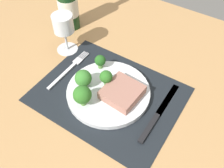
# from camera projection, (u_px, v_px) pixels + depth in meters

# --- Properties ---
(ground_plane) EXTENTS (1.40, 1.10, 0.03)m
(ground_plane) POSITION_uv_depth(u_px,v_px,m) (108.00, 98.00, 0.75)
(ground_plane) COLOR tan
(placemat) EXTENTS (0.41, 0.32, 0.00)m
(placemat) POSITION_uv_depth(u_px,v_px,m) (108.00, 94.00, 0.74)
(placemat) COLOR black
(placemat) RESTS_ON ground_plane
(plate) EXTENTS (0.24, 0.24, 0.02)m
(plate) POSITION_uv_depth(u_px,v_px,m) (108.00, 92.00, 0.73)
(plate) COLOR silver
(plate) RESTS_ON placemat
(steak) EXTENTS (0.10, 0.11, 0.03)m
(steak) POSITION_uv_depth(u_px,v_px,m) (122.00, 92.00, 0.70)
(steak) COLOR #9E6B5B
(steak) RESTS_ON plate
(broccoli_back_left) EXTENTS (0.05, 0.05, 0.06)m
(broccoli_back_left) POSITION_uv_depth(u_px,v_px,m) (83.00, 78.00, 0.71)
(broccoli_back_left) COLOR #5B8942
(broccoli_back_left) RESTS_ON plate
(broccoli_near_fork) EXTENTS (0.05, 0.05, 0.06)m
(broccoli_near_fork) POSITION_uv_depth(u_px,v_px,m) (82.00, 95.00, 0.66)
(broccoli_near_fork) COLOR #5B8942
(broccoli_near_fork) RESTS_ON plate
(broccoli_front_edge) EXTENTS (0.03, 0.03, 0.05)m
(broccoli_front_edge) POSITION_uv_depth(u_px,v_px,m) (100.00, 61.00, 0.76)
(broccoli_front_edge) COLOR #5B8942
(broccoli_front_edge) RESTS_ON plate
(broccoli_near_steak) EXTENTS (0.04, 0.04, 0.06)m
(broccoli_near_steak) POSITION_uv_depth(u_px,v_px,m) (106.00, 77.00, 0.71)
(broccoli_near_steak) COLOR #5B8942
(broccoli_near_steak) RESTS_ON plate
(fork) EXTENTS (0.02, 0.19, 0.01)m
(fork) POSITION_uv_depth(u_px,v_px,m) (69.00, 69.00, 0.80)
(fork) COLOR silver
(fork) RESTS_ON placemat
(knife) EXTENTS (0.02, 0.23, 0.01)m
(knife) POSITION_uv_depth(u_px,v_px,m) (157.00, 116.00, 0.68)
(knife) COLOR black
(knife) RESTS_ON placemat
(wine_bottle) EXTENTS (0.07, 0.07, 0.27)m
(wine_bottle) POSITION_uv_depth(u_px,v_px,m) (68.00, 3.00, 0.88)
(wine_bottle) COLOR #143819
(wine_bottle) RESTS_ON ground_plane
(wine_glass) EXTENTS (0.07, 0.07, 0.14)m
(wine_glass) POSITION_uv_depth(u_px,v_px,m) (63.00, 26.00, 0.79)
(wine_glass) COLOR silver
(wine_glass) RESTS_ON ground_plane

